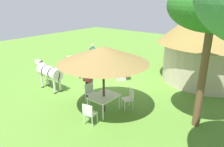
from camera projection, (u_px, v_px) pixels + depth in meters
The scene contains 13 objects.
ground_plane at pixel (115, 83), 12.25m from camera, with size 36.00×36.00×0.00m, color #598A30.
thatched_hut at pixel (210, 38), 11.92m from camera, with size 5.85×5.85×4.67m.
shade_umbrella at pixel (103, 55), 8.35m from camera, with size 3.67×3.67×2.88m.
patio_dining_table at pixel (104, 98), 8.98m from camera, with size 1.23×0.98×0.74m.
patio_chair_east_end at pixel (90, 92), 9.90m from camera, with size 0.54×0.52×0.90m.
patio_chair_west_end at pixel (89, 113), 8.07m from camera, with size 0.50×0.51×0.90m.
patio_chair_near_lawn at pixel (129, 97), 9.33m from camera, with size 0.60×0.60×0.90m.
guest_beside_umbrella at pixel (88, 78), 10.17m from camera, with size 0.28×0.60×1.70m.
standing_watcher at pixel (93, 53), 14.84m from camera, with size 0.48×0.44×1.65m.
striped_lounge_chair at pixel (122, 76), 12.73m from camera, with size 0.91×0.97×0.60m.
zebra_nearest_camera at pixel (49, 72), 11.13m from camera, with size 0.69×2.24×1.51m.
zebra_by_umbrella at pixel (87, 62), 13.06m from camera, with size 1.99×1.36×1.49m.
acacia_tree_right_background at pixel (213, 7), 6.77m from camera, with size 2.92×2.92×5.31m.
Camera 1 is at (9.00, 6.92, 4.65)m, focal length 33.95 mm.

